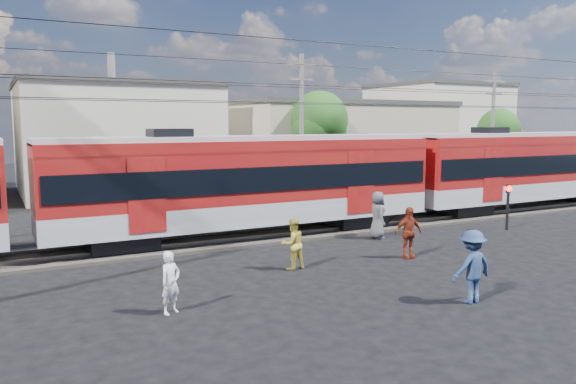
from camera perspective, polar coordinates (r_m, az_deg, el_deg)
name	(u,v)px	position (r m, az deg, el deg)	size (l,w,h in m)	color
ground	(375,286)	(16.58, 8.84, -9.46)	(120.00, 120.00, 0.00)	black
track_bed	(258,236)	(23.27, -3.08, -4.45)	(70.00, 3.40, 0.12)	#2D2823
rail_near	(266,236)	(22.58, -2.28, -4.49)	(70.00, 0.12, 0.12)	#59544C
rail_far	(250,230)	(23.92, -3.85, -3.85)	(70.00, 0.12, 0.12)	#59544C
commuter_train	(253,179)	(22.84, -3.57, 1.28)	(50.30, 3.08, 4.17)	black
catenary	(19,109)	(20.71, -25.64, 7.60)	(70.00, 9.30, 7.52)	black
building_midwest	(114,138)	(40.42, -17.26, 5.25)	(12.24, 12.24, 7.30)	beige
building_mideast	(334,143)	(43.65, 4.73, 4.99)	(16.32, 10.20, 6.30)	#B5A88B
building_east	(436,129)	(55.40, 14.80, 6.25)	(10.20, 10.20, 8.30)	beige
utility_pole_mid	(301,126)	(31.78, 1.38, 6.75)	(1.80, 0.24, 8.50)	slate
utility_pole_east	(492,129)	(39.86, 20.04, 6.02)	(1.80, 0.24, 8.00)	slate
tree_near	(321,123)	(36.06, 3.39, 6.98)	(3.82, 3.64, 6.72)	#382619
tree_far	(499,132)	(45.04, 20.68, 5.69)	(3.36, 3.12, 5.76)	#382619
pedestrian_a	(171,282)	(14.28, -11.85, -8.98)	(0.57, 0.37, 1.56)	white
pedestrian_b	(293,244)	(18.07, 0.49, -5.27)	(0.81, 0.63, 1.67)	gold
pedestrian_c	(472,266)	(15.52, 18.18, -7.20)	(1.25, 0.72, 1.93)	navy
pedestrian_d	(408,233)	(19.96, 12.12, -4.05)	(1.06, 0.44, 1.80)	maroon
pedestrian_e	(377,215)	(23.11, 9.07, -2.33)	(0.94, 0.61, 1.93)	#48484C
car_silver	(513,181)	(41.11, 21.86, 1.01)	(1.74, 4.33, 1.48)	#B9BDC1
car_white	(564,179)	(45.33, 26.21, 1.22)	(1.42, 4.06, 1.34)	white
crossing_signal	(508,198)	(26.38, 21.45, -0.61)	(0.29, 0.29, 2.02)	black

